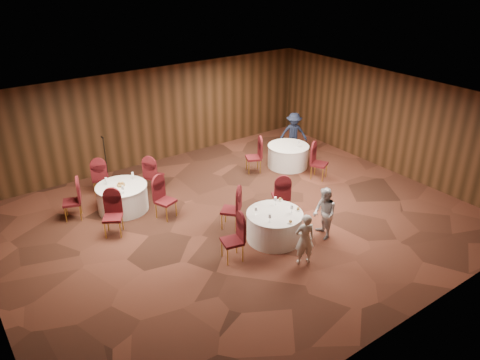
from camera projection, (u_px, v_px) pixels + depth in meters
ground at (238, 221)px, 12.62m from camera, size 12.00×12.00×0.00m
room_shell at (238, 154)px, 11.76m from camera, size 12.00×12.00×12.00m
table_main at (274, 226)px, 11.69m from camera, size 1.41×1.41×0.74m
table_left at (123, 197)px, 13.04m from camera, size 1.41×1.41×0.74m
table_right at (288, 156)px, 15.69m from camera, size 1.37×1.37×0.74m
chairs_main at (249, 214)px, 11.96m from camera, size 3.02×1.89×1.00m
chairs_left at (121, 194)px, 12.98m from camera, size 3.22×3.10×1.00m
chairs_right at (286, 161)px, 15.02m from camera, size 2.09×2.31×1.00m
tabletop_main at (281, 209)px, 11.54m from camera, size 1.10×1.16×0.22m
tabletop_left at (121, 183)px, 12.85m from camera, size 0.81×0.82×0.22m
tabletop_right at (298, 142)px, 15.39m from camera, size 0.08×0.08×0.22m
mic_stand at (108, 174)px, 14.13m from camera, size 0.24×0.24×1.69m
woman_a at (305, 239)px, 10.67m from camera, size 0.55×0.46×1.29m
woman_b at (324, 213)px, 11.65m from camera, size 0.70×0.79×1.35m
man_c at (294, 133)px, 16.56m from camera, size 1.11×1.02×1.50m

